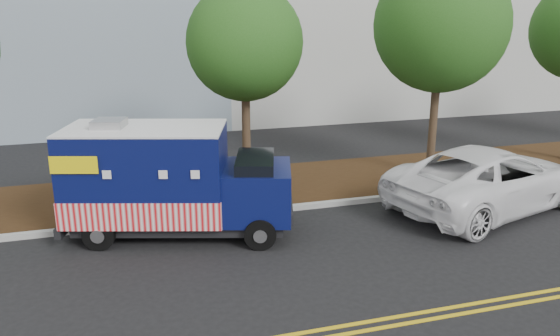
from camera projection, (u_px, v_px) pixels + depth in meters
name	position (u px, v px, depth m)	size (l,w,h in m)	color
ground	(250.00, 235.00, 13.74)	(120.00, 120.00, 0.00)	black
curb	(238.00, 213.00, 15.01)	(120.00, 0.18, 0.15)	#9E9E99
mulch_strip	(224.00, 190.00, 16.94)	(120.00, 4.00, 0.15)	black
centerline_near	(308.00, 332.00, 9.65)	(120.00, 0.10, 0.01)	gold
tree_b	(245.00, 43.00, 16.17)	(3.49, 3.49, 6.27)	#38281C
tree_c	(441.00, 25.00, 16.87)	(4.16, 4.16, 7.07)	#38281C
sign_post	(94.00, 185.00, 13.83)	(0.06, 0.06, 2.40)	#473828
food_truck	(168.00, 184.00, 13.48)	(5.93, 3.49, 2.95)	black
white_car	(490.00, 178.00, 15.39)	(2.95, 6.39, 1.78)	white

